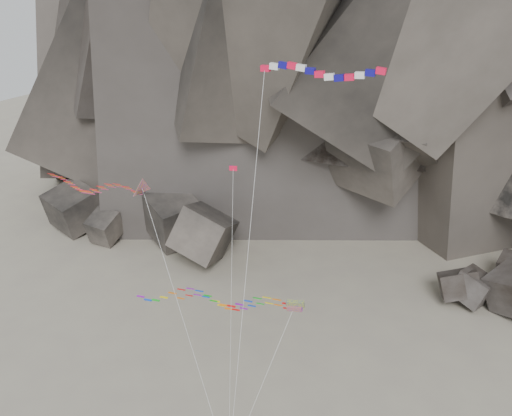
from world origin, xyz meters
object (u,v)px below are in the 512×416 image
(banner_kite, at_px, (319,76))
(parafoil_kite, at_px, (208,298))
(pennant_kite, at_px, (232,238))
(delta_kite, at_px, (90,185))

(banner_kite, height_order, parafoil_kite, banner_kite)
(banner_kite, relative_size, pennant_kite, 1.32)
(parafoil_kite, height_order, pennant_kite, pennant_kite)
(banner_kite, relative_size, parafoil_kite, 2.00)
(pennant_kite, bearing_deg, parafoil_kite, 132.90)
(delta_kite, height_order, pennant_kite, pennant_kite)
(parafoil_kite, bearing_deg, banner_kite, -9.09)
(delta_kite, height_order, parafoil_kite, delta_kite)
(parafoil_kite, bearing_deg, pennant_kite, -39.25)
(banner_kite, bearing_deg, delta_kite, -179.39)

